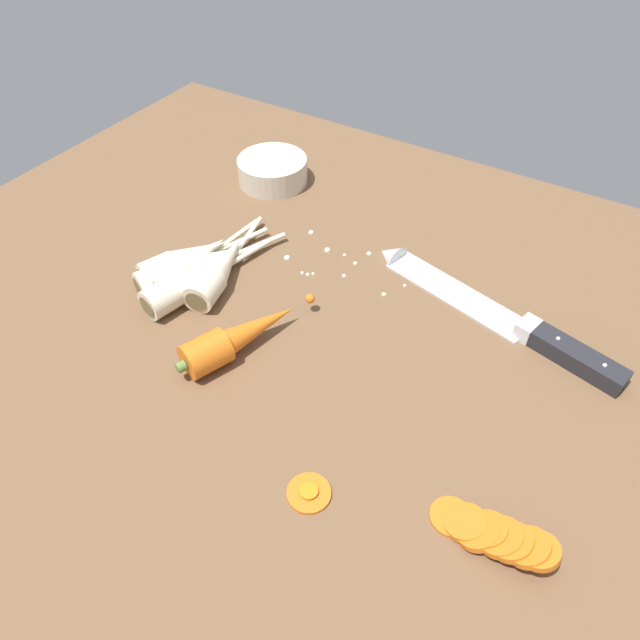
% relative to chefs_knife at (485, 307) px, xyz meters
% --- Properties ---
extents(ground_plane, '(1.20, 0.90, 0.04)m').
position_rel_chefs_knife_xyz_m(ground_plane, '(-0.16, -0.11, -0.03)').
color(ground_plane, brown).
extents(chefs_knife, '(0.34, 0.12, 0.04)m').
position_rel_chefs_knife_xyz_m(chefs_knife, '(0.00, 0.00, 0.00)').
color(chefs_knife, silver).
rests_on(chefs_knife, ground_plane).
extents(whole_carrot, '(0.09, 0.17, 0.04)m').
position_rel_chefs_knife_xyz_m(whole_carrot, '(-0.22, -0.21, 0.01)').
color(whole_carrot, orange).
rests_on(whole_carrot, ground_plane).
extents(parsnip_front, '(0.09, 0.19, 0.04)m').
position_rel_chefs_knife_xyz_m(parsnip_front, '(-0.36, -0.13, 0.01)').
color(parsnip_front, beige).
rests_on(parsnip_front, ground_plane).
extents(parsnip_mid_left, '(0.07, 0.20, 0.04)m').
position_rel_chefs_knife_xyz_m(parsnip_mid_left, '(-0.33, -0.16, 0.01)').
color(parsnip_mid_left, beige).
rests_on(parsnip_mid_left, ground_plane).
extents(parsnip_mid_right, '(0.05, 0.20, 0.04)m').
position_rel_chefs_knife_xyz_m(parsnip_mid_right, '(-0.35, -0.14, 0.01)').
color(parsnip_mid_right, beige).
rests_on(parsnip_mid_right, ground_plane).
extents(parsnip_back, '(0.11, 0.21, 0.04)m').
position_rel_chefs_knife_xyz_m(parsnip_back, '(-0.35, -0.14, 0.01)').
color(parsnip_back, beige).
rests_on(parsnip_back, ground_plane).
extents(parsnip_outer, '(0.07, 0.20, 0.04)m').
position_rel_chefs_knife_xyz_m(parsnip_outer, '(-0.31, -0.13, 0.01)').
color(parsnip_outer, beige).
rests_on(parsnip_outer, ground_plane).
extents(carrot_slice_stack, '(0.11, 0.04, 0.03)m').
position_rel_chefs_knife_xyz_m(carrot_slice_stack, '(0.11, -0.28, 0.01)').
color(carrot_slice_stack, orange).
rests_on(carrot_slice_stack, ground_plane).
extents(carrot_slice_stray_near, '(0.04, 0.04, 0.01)m').
position_rel_chefs_knife_xyz_m(carrot_slice_stray_near, '(-0.05, -0.32, -0.00)').
color(carrot_slice_stray_near, orange).
rests_on(carrot_slice_stray_near, ground_plane).
extents(prep_bowl, '(0.11, 0.11, 0.04)m').
position_rel_chefs_knife_xyz_m(prep_bowl, '(-0.40, 0.11, 0.01)').
color(prep_bowl, beige).
rests_on(prep_bowl, ground_plane).
extents(mince_crumbs, '(0.17, 0.09, 0.01)m').
position_rel_chefs_knife_xyz_m(mince_crumbs, '(-0.22, -0.01, -0.00)').
color(mince_crumbs, silver).
rests_on(mince_crumbs, ground_plane).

